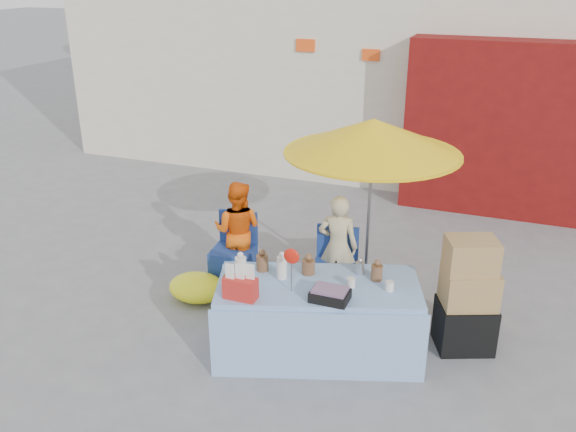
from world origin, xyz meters
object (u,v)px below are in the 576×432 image
at_px(vendor_beige, 338,247).
at_px(market_table, 317,317).
at_px(chair_left, 234,263).
at_px(chair_right, 333,281).
at_px(vendor_orange, 238,231).
at_px(box_stack, 467,299).
at_px(umbrella, 373,137).

bearing_deg(vendor_beige, market_table, 90.65).
xyz_separation_m(chair_left, chair_right, (1.25, 0.00, 0.00)).
bearing_deg(chair_right, market_table, -88.35).
bearing_deg(vendor_orange, market_table, 134.46).
bearing_deg(chair_right, box_stack, -21.30).
relative_size(market_table, vendor_orange, 1.75).
distance_m(vendor_beige, umbrella, 1.31).
relative_size(vendor_beige, umbrella, 0.59).
height_order(vendor_beige, box_stack, vendor_beige).
xyz_separation_m(chair_right, vendor_orange, (-1.25, 0.13, 0.37)).
bearing_deg(umbrella, box_stack, -30.08).
xyz_separation_m(vendor_orange, vendor_beige, (1.25, 0.00, -0.00)).
bearing_deg(box_stack, umbrella, 149.92).
bearing_deg(vendor_beige, chair_right, 83.11).
relative_size(market_table, vendor_beige, 1.75).
height_order(umbrella, box_stack, umbrella).
xyz_separation_m(chair_right, umbrella, (0.30, 0.28, 1.64)).
distance_m(vendor_beige, box_stack, 1.58).
xyz_separation_m(chair_left, vendor_beige, (1.25, 0.13, 0.37)).
distance_m(market_table, vendor_beige, 1.17).
height_order(chair_left, vendor_beige, vendor_beige).
bearing_deg(box_stack, vendor_beige, 160.14).
bearing_deg(umbrella, chair_right, -136.70).
distance_m(chair_right, vendor_beige, 0.39).
bearing_deg(box_stack, chair_left, 171.64).
relative_size(vendor_orange, umbrella, 0.60).
bearing_deg(vendor_orange, vendor_beige, 173.83).
relative_size(chair_right, vendor_orange, 0.68).
height_order(market_table, vendor_beige, vendor_beige).
height_order(market_table, umbrella, umbrella).
bearing_deg(chair_left, vendor_beige, -0.05).
relative_size(chair_left, umbrella, 0.41).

